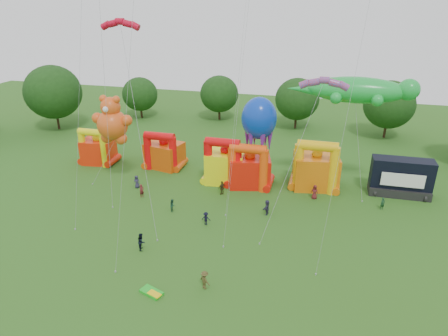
% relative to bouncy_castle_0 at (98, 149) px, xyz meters
% --- Properties ---
extents(ground, '(160.00, 160.00, 0.00)m').
position_rel_bouncy_castle_0_xyz_m(ground, '(19.74, -28.47, -2.20)').
color(ground, '#2F5A19').
rests_on(ground, ground).
extents(tree_ring, '(119.79, 121.85, 12.07)m').
position_rel_bouncy_castle_0_xyz_m(tree_ring, '(18.60, -27.88, 4.06)').
color(tree_ring, '#352314').
rests_on(tree_ring, ground).
extents(bouncy_castle_0, '(4.92, 4.14, 5.75)m').
position_rel_bouncy_castle_0_xyz_m(bouncy_castle_0, '(0.00, 0.00, 0.00)').
color(bouncy_castle_0, red).
rests_on(bouncy_castle_0, ground).
extents(bouncy_castle_1, '(5.76, 5.01, 5.77)m').
position_rel_bouncy_castle_0_xyz_m(bouncy_castle_1, '(10.31, 1.04, -0.00)').
color(bouncy_castle_1, '#D0470B').
rests_on(bouncy_castle_1, ground).
extents(bouncy_castle_2, '(5.48, 4.56, 6.71)m').
position_rel_bouncy_castle_0_xyz_m(bouncy_castle_2, '(20.34, -1.76, 0.35)').
color(bouncy_castle_2, '#EEEB0C').
rests_on(bouncy_castle_2, ground).
extents(bouncy_castle_3, '(6.11, 5.32, 6.31)m').
position_rel_bouncy_castle_0_xyz_m(bouncy_castle_3, '(23.77, -1.99, 0.19)').
color(bouncy_castle_3, red).
rests_on(bouncy_castle_3, ground).
extents(bouncy_castle_4, '(6.35, 5.44, 6.97)m').
position_rel_bouncy_castle_0_xyz_m(bouncy_castle_4, '(32.30, -0.40, 0.43)').
color(bouncy_castle_4, orange).
rests_on(bouncy_castle_4, ground).
extents(stage_trailer, '(7.43, 3.01, 4.85)m').
position_rel_bouncy_castle_0_xyz_m(stage_trailer, '(42.90, 0.24, 0.13)').
color(stage_trailer, black).
rests_on(stage_trailer, ground).
extents(teddy_bear_kite, '(6.01, 3.96, 12.16)m').
position_rel_bouncy_castle_0_xyz_m(teddy_bear_kite, '(5.88, -5.77, 4.82)').
color(teddy_bear_kite, '#DF5118').
rests_on(teddy_bear_kite, ground).
extents(gecko_kite, '(15.18, 5.29, 14.97)m').
position_rel_bouncy_castle_0_xyz_m(gecko_kite, '(36.46, -0.90, 8.66)').
color(gecko_kite, green).
rests_on(gecko_kite, ground).
extents(octopus_kite, '(4.75, 4.52, 12.05)m').
position_rel_bouncy_castle_0_xyz_m(octopus_kite, '(24.55, -1.42, 5.80)').
color(octopus_kite, '#0B33B2').
rests_on(octopus_kite, ground).
extents(parafoil_kites, '(29.60, 12.31, 31.76)m').
position_rel_bouncy_castle_0_xyz_m(parafoil_kites, '(16.50, -12.28, 8.97)').
color(parafoil_kites, red).
rests_on(parafoil_kites, ground).
extents(diamond_kites, '(28.44, 19.19, 40.04)m').
position_rel_bouncy_castle_0_xyz_m(diamond_kites, '(21.42, -14.00, 13.90)').
color(diamond_kites, red).
rests_on(diamond_kites, ground).
extents(folded_kite_bundle, '(2.22, 1.62, 0.31)m').
position_rel_bouncy_castle_0_xyz_m(folded_kite_bundle, '(19.89, -25.12, -2.06)').
color(folded_kite_bundle, green).
rests_on(folded_kite_bundle, ground).
extents(spectator_0, '(0.87, 0.57, 1.76)m').
position_rel_bouncy_castle_0_xyz_m(spectator_0, '(9.50, -6.50, -1.32)').
color(spectator_0, '#2B2742').
rests_on(spectator_0, ground).
extents(spectator_1, '(0.68, 0.75, 1.72)m').
position_rel_bouncy_castle_0_xyz_m(spectator_1, '(11.27, -8.74, -1.34)').
color(spectator_1, maroon).
rests_on(spectator_1, ground).
extents(spectator_2, '(0.80, 0.91, 1.56)m').
position_rel_bouncy_castle_0_xyz_m(spectator_2, '(16.38, -11.16, -1.42)').
color(spectator_2, '#1B442F').
rests_on(spectator_2, ground).
extents(spectator_3, '(1.02, 0.61, 1.56)m').
position_rel_bouncy_castle_0_xyz_m(spectator_3, '(21.09, -13.14, -1.42)').
color(spectator_3, black).
rests_on(spectator_3, ground).
extents(spectator_4, '(1.10, 1.08, 1.87)m').
position_rel_bouncy_castle_0_xyz_m(spectator_4, '(20.95, -5.55, -1.27)').
color(spectator_4, '#3C3018').
rests_on(spectator_4, ground).
extents(spectator_5, '(0.81, 1.75, 1.82)m').
position_rel_bouncy_castle_0_xyz_m(spectator_5, '(27.31, -9.13, -1.29)').
color(spectator_5, '#302A47').
rests_on(spectator_5, ground).
extents(spectator_6, '(1.05, 0.84, 1.88)m').
position_rel_bouncy_castle_0_xyz_m(spectator_6, '(32.48, -3.80, -1.26)').
color(spectator_6, maroon).
rests_on(spectator_6, ground).
extents(spectator_7, '(0.66, 0.58, 1.53)m').
position_rel_bouncy_castle_0_xyz_m(spectator_7, '(40.48, -4.53, -1.44)').
color(spectator_7, '#173B21').
rests_on(spectator_7, ground).
extents(spectator_8, '(0.97, 1.08, 1.85)m').
position_rel_bouncy_castle_0_xyz_m(spectator_8, '(16.23, -19.29, -1.28)').
color(spectator_8, black).
rests_on(spectator_8, ground).
extents(spectator_9, '(1.32, 1.17, 1.78)m').
position_rel_bouncy_castle_0_xyz_m(spectator_9, '(24.08, -23.31, -1.31)').
color(spectator_9, '#443C1B').
rests_on(spectator_9, ground).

